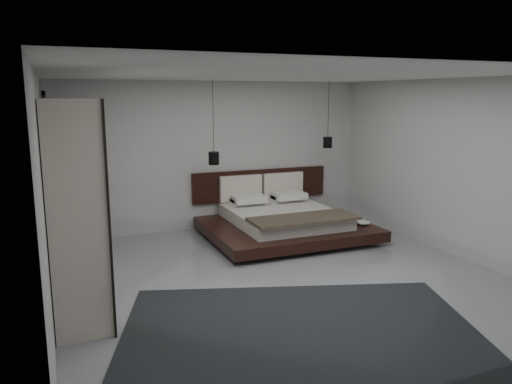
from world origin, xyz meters
name	(u,v)px	position (x,y,z in m)	size (l,w,h in m)	color
floor	(281,277)	(0.00, 0.00, 0.00)	(6.00, 6.00, 0.00)	gray
ceiling	(283,75)	(0.00, 0.00, 2.80)	(6.00, 6.00, 0.00)	white
wall_back	(215,156)	(0.00, 3.00, 1.40)	(6.00, 6.00, 0.00)	beige
wall_front	(438,236)	(0.00, -3.00, 1.40)	(6.00, 6.00, 0.00)	beige
wall_left	(45,196)	(-3.00, 0.00, 1.40)	(6.00, 6.00, 0.00)	beige
wall_right	(453,168)	(3.00, 0.00, 1.40)	(6.00, 6.00, 0.00)	beige
lattice_screen	(50,174)	(-2.95, 2.45, 1.30)	(0.05, 0.90, 2.60)	black
bed	(283,220)	(0.92, 1.91, 0.29)	(2.82, 2.41, 1.08)	black
book_lower	(357,223)	(2.08, 1.25, 0.28)	(0.23, 0.30, 0.03)	#99724C
book_upper	(357,223)	(2.06, 1.22, 0.30)	(0.20, 0.27, 0.02)	#99724C
pendant_left	(214,158)	(-0.24, 2.35, 1.44)	(0.19, 0.19, 1.48)	black
pendant_right	(328,142)	(2.08, 2.35, 1.64)	(0.17, 0.17, 1.27)	black
wardrobe	(73,202)	(-2.70, 0.29, 1.25)	(0.60, 2.55, 2.50)	beige
rug	(302,335)	(-0.55, -1.70, 0.01)	(3.85, 2.75, 0.02)	black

